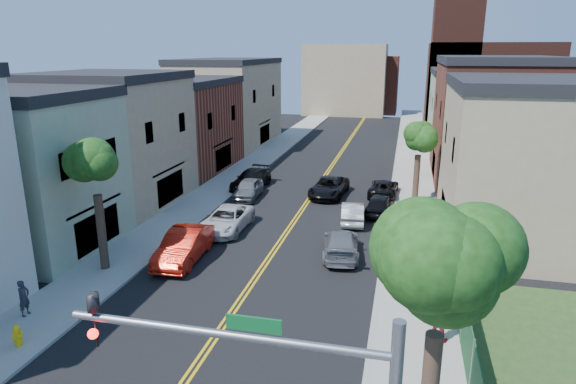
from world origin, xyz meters
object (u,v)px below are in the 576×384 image
Objects in this scene: grey_car_right at (341,244)px; pedestrian_left at (24,298)px; grey_car_left at (248,189)px; black_car_left at (251,179)px; dark_car_right_far at (384,188)px; white_pickup at (227,220)px; red_sedan at (184,246)px; pedestrian_right at (438,318)px; fire_hydrant at (17,335)px; black_car_right at (380,204)px; black_suv_lane at (329,187)px; silver_car_right at (352,213)px.

pedestrian_left reaches higher than grey_car_right.
black_car_left reaches higher than grey_car_left.
white_pickup is at bearing 50.36° from dark_car_right_far.
red_sedan is 3.24× the size of pedestrian_left.
grey_car_left is 2.72× the size of pedestrian_left.
pedestrian_right reaches higher than fire_hydrant.
grey_car_left is 0.90× the size of grey_car_right.
black_car_right is 2.66× the size of pedestrian_left.
white_pickup is (0.61, 5.01, -0.13)m from red_sedan.
white_pickup is 2.81× the size of pedestrian_right.
pedestrian_left reaches higher than black_car_right.
black_car_left is at bearing -60.81° from grey_car_right.
grey_car_right is 16.11m from fire_hydrant.
black_suv_lane is at bearing -85.15° from grey_car_right.
red_sedan is 1.25× the size of silver_car_right.
black_car_right is 2.74m from silver_car_right.
black_car_right is at bearing 92.36° from dark_car_right_far.
red_sedan is at bearing 10.69° from grey_car_right.
black_car_right is (10.18, -1.65, -0.02)m from grey_car_left.
grey_car_left reaches higher than dark_car_right_far.
pedestrian_left is at bearing 31.71° from grey_car_right.
grey_car_right is 5.61× the size of fire_hydrant.
grey_car_left is 1.02× the size of black_car_right.
black_suv_lane is 6.10× the size of fire_hydrant.
pedestrian_right is at bearing 14.94° from fire_hydrant.
red_sedan is 18.26m from dark_car_right_far.
pedestrian_left is at bearing -109.81° from black_suv_lane.
black_suv_lane is (5.14, 9.18, 0.01)m from white_pickup.
pedestrian_left is (-12.23, -9.87, 0.25)m from grey_car_right.
red_sedan reaches higher than grey_car_right.
grey_car_right is 2.60× the size of pedestrian_right.
fire_hydrant is at bearing 65.27° from dark_car_right_far.
white_pickup is at bearing 77.08° from fire_hydrant.
black_suv_lane is at bearing -35.84° from black_car_right.
pedestrian_right reaches higher than black_car_right.
grey_car_right is (8.21, 2.65, -0.16)m from red_sedan.
black_car_right is 0.81× the size of black_suv_lane.
red_sedan is at bearing 73.96° from fire_hydrant.
silver_car_right is at bearing 42.53° from red_sedan.
pedestrian_right is (4.78, -7.71, 0.38)m from grey_car_right.
red_sedan is 15.30m from black_suv_lane.
black_car_right is (1.70, 7.90, 0.03)m from grey_car_right.
grey_car_right is 8.08m from black_car_right.
dark_car_right_far is at bearing 7.94° from black_car_left.
black_car_left is at bearing -46.44° from pedestrian_right.
grey_car_left is at bearing -11.35° from pedestrian_left.
fire_hydrant is at bearing -146.33° from pedestrian_left.
pedestrian_right reaches higher than pedestrian_left.
grey_car_left is (-0.27, 12.20, -0.11)m from red_sedan.
pedestrian_left is at bearing 124.07° from fire_hydrant.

